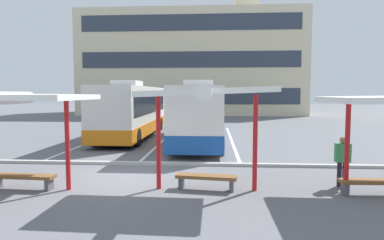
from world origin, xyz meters
name	(u,v)px	position (x,y,z in m)	size (l,w,h in m)	color
ground_plane	(123,177)	(0.00, 0.00, 0.00)	(160.00, 160.00, 0.00)	slate
terminal_building	(193,65)	(0.04, 37.90, 7.05)	(30.52, 12.75, 16.82)	beige
coach_bus_0	(133,111)	(-2.30, 10.85, 1.73)	(2.76, 11.64, 3.72)	silver
coach_bus_1	(200,114)	(2.31, 8.68, 1.68)	(2.69, 11.75, 3.63)	silver
lane_stripe_0	(99,138)	(-4.26, 9.69, 0.00)	(0.16, 14.00, 0.01)	white
lane_stripe_1	(164,139)	(0.00, 9.69, 0.00)	(0.16, 14.00, 0.01)	white
lane_stripe_2	(231,140)	(4.26, 9.69, 0.00)	(0.16, 14.00, 0.01)	white
waiting_shelter_1	(15,99)	(-2.66, -1.89, 2.76)	(3.83, 4.93, 2.97)	red
bench_1	(23,178)	(-2.66, -1.66, 0.34)	(2.01, 0.51, 0.45)	brown
waiting_shelter_2	(206,95)	(2.94, -1.58, 2.89)	(3.92, 4.21, 3.13)	red
bench_2	(206,179)	(2.94, -1.35, 0.34)	(1.89, 0.66, 0.45)	brown
bench_3	(371,184)	(7.68, -1.58, 0.34)	(1.77, 0.48, 0.45)	brown
platform_kerb	(137,163)	(0.00, 2.02, 0.06)	(44.00, 0.24, 0.12)	#ADADA8
waiting_passenger_0	(343,158)	(7.19, -0.72, 0.90)	(0.47, 0.25, 1.58)	black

